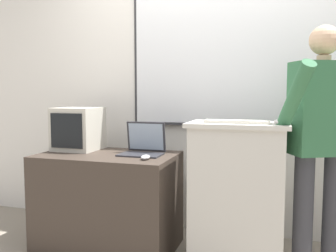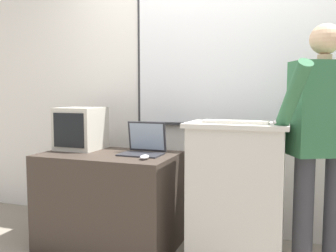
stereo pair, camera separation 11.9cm
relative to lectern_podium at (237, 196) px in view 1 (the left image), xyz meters
name	(u,v)px [view 1 (the left image)]	position (x,y,z in m)	size (l,w,h in m)	color
back_wall	(204,72)	(-0.38, 0.70, 0.90)	(6.40, 0.17, 2.82)	silver
lectern_podium	(237,196)	(0.00, 0.00, 0.00)	(0.68, 0.41, 1.03)	#BCB7AD
side_desk	(108,201)	(-1.01, 0.04, -0.14)	(1.06, 0.63, 0.75)	#382D26
person_presenter	(321,134)	(0.53, 0.09, 0.44)	(0.57, 0.67, 1.66)	#333338
laptop	(144,144)	(-0.73, 0.12, 0.32)	(0.32, 0.25, 0.25)	#28282D
wireless_keyboard	(237,122)	(0.00, -0.05, 0.52)	(0.43, 0.11, 0.02)	beige
computer_mouse_by_laptop	(145,157)	(-0.64, -0.10, 0.25)	(0.06, 0.10, 0.03)	#BCBCC1
computer_mouse_by_keyboard	(279,122)	(0.26, -0.07, 0.53)	(0.06, 0.10, 0.03)	silver
crt_monitor	(78,129)	(-1.33, 0.16, 0.41)	(0.34, 0.36, 0.35)	#BCB7A8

